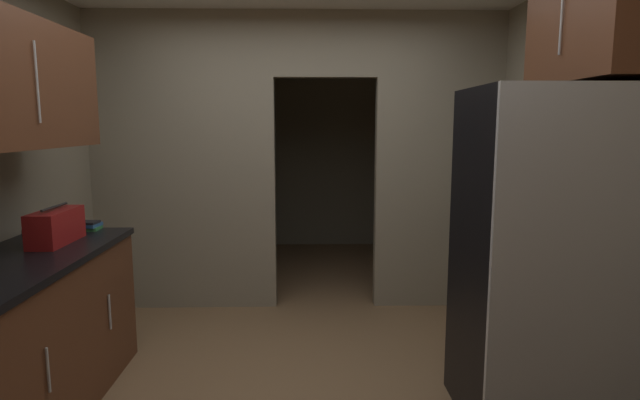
{
  "coord_description": "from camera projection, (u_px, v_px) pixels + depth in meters",
  "views": [
    {
      "loc": [
        0.1,
        -2.81,
        1.62
      ],
      "look_at": [
        0.18,
        1.07,
        1.05
      ],
      "focal_mm": 28.8,
      "sensor_mm": 36.0,
      "label": 1
    }
  ],
  "objects": [
    {
      "name": "kitchen_partition",
      "position": [
        291.0,
        156.0,
        4.48
      ],
      "size": [
        3.56,
        0.12,
        2.57
      ],
      "color": "gray",
      "rests_on": "ground"
    },
    {
      "name": "adjoining_room_shell",
      "position": [
        300.0,
        153.0,
        6.2
      ],
      "size": [
        3.56,
        2.47,
        2.57
      ],
      "color": "gray",
      "rests_on": "ground"
    },
    {
      "name": "refrigerator",
      "position": [
        546.0,
        259.0,
        2.76
      ],
      "size": [
        0.85,
        0.75,
        1.81
      ],
      "color": "black",
      "rests_on": "ground"
    },
    {
      "name": "lower_cabinet_run",
      "position": [
        23.0,
        342.0,
        2.77
      ],
      "size": [
        0.66,
        1.71,
        0.91
      ],
      "color": "brown",
      "rests_on": "ground"
    },
    {
      "name": "upper_cabinet_counterside",
      "position": [
        0.0,
        82.0,
        2.57
      ],
      "size": [
        0.36,
        1.54,
        0.68
      ],
      "color": "brown"
    },
    {
      "name": "upper_cabinet_fridgeside",
      "position": [
        596.0,
        13.0,
        2.67
      ],
      "size": [
        0.36,
        0.93,
        0.71
      ],
      "color": "brown"
    },
    {
      "name": "boombox",
      "position": [
        55.0,
        227.0,
        3.07
      ],
      "size": [
        0.18,
        0.43,
        0.23
      ],
      "color": "maroon",
      "rests_on": "lower_cabinet_run"
    },
    {
      "name": "book_stack",
      "position": [
        90.0,
        226.0,
        3.47
      ],
      "size": [
        0.13,
        0.15,
        0.06
      ],
      "color": "#388C47",
      "rests_on": "lower_cabinet_run"
    }
  ]
}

